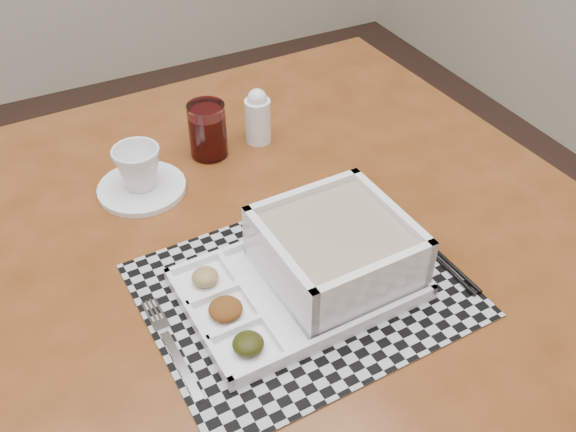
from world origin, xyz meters
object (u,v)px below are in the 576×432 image
object	(u,v)px
juice_glass	(208,132)
creamer_bottle	(258,117)
dining_table	(262,286)
cup	(138,168)
serving_tray	(325,260)

from	to	relation	value
juice_glass	creamer_bottle	distance (m)	0.10
dining_table	cup	size ratio (longest dim) A/B	14.34
dining_table	serving_tray	xyz separation A→B (m)	(0.05, -0.11, 0.13)
dining_table	serving_tray	distance (m)	0.17
serving_tray	juice_glass	world-z (taller)	juice_glass
dining_table	juice_glass	distance (m)	0.30
serving_tray	juice_glass	size ratio (longest dim) A/B	3.19
dining_table	juice_glass	xyz separation A→B (m)	(0.03, 0.27, 0.13)
dining_table	serving_tray	bearing A→B (deg)	-63.85
cup	juice_glass	distance (m)	0.15
dining_table	cup	distance (m)	0.29
creamer_bottle	cup	bearing A→B (deg)	-168.43
dining_table	creamer_bottle	xyz separation A→B (m)	(0.12, 0.27, 0.14)
serving_tray	juice_glass	distance (m)	0.38
cup	juice_glass	world-z (taller)	juice_glass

